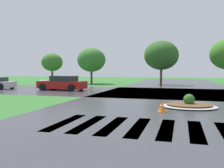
# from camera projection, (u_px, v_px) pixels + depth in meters

# --- Properties ---
(asphalt_roadway) EXTENTS (11.43, 80.00, 0.01)m
(asphalt_roadway) POSITION_uv_depth(u_px,v_px,m) (163.00, 107.00, 12.41)
(asphalt_roadway) COLOR #35353A
(asphalt_roadway) RESTS_ON ground
(asphalt_cross_road) EXTENTS (90.00, 10.28, 0.01)m
(asphalt_cross_road) POSITION_uv_depth(u_px,v_px,m) (170.00, 93.00, 20.33)
(asphalt_cross_road) COLOR #35353A
(asphalt_cross_road) RESTS_ON ground
(crosswalk_stripes) EXTENTS (6.75, 2.95, 0.01)m
(crosswalk_stripes) POSITION_uv_depth(u_px,v_px,m) (152.00, 128.00, 7.96)
(crosswalk_stripes) COLOR white
(crosswalk_stripes) RESTS_ON ground
(median_island) EXTENTS (2.76, 2.39, 0.68)m
(median_island) POSITION_uv_depth(u_px,v_px,m) (189.00, 105.00, 12.34)
(median_island) COLOR #9E9B93
(median_island) RESTS_ON ground
(car_dark_suv) EXTENTS (4.64, 2.31, 1.35)m
(car_dark_suv) POSITION_uv_depth(u_px,v_px,m) (62.00, 83.00, 22.83)
(car_dark_suv) COLOR maroon
(car_dark_suv) RESTS_ON ground
(drainage_pipe_stack) EXTENTS (3.43, 1.28, 0.86)m
(drainage_pipe_stack) POSITION_uv_depth(u_px,v_px,m) (56.00, 84.00, 25.04)
(drainage_pipe_stack) COLOR #9E9B93
(drainage_pipe_stack) RESTS_ON ground
(traffic_cone) EXTENTS (0.36, 0.36, 0.52)m
(traffic_cone) POSITION_uv_depth(u_px,v_px,m) (162.00, 106.00, 11.00)
(traffic_cone) COLOR orange
(traffic_cone) RESTS_ON ground
(background_treeline) EXTENTS (43.72, 6.32, 5.82)m
(background_treeline) POSITION_uv_depth(u_px,v_px,m) (202.00, 56.00, 30.38)
(background_treeline) COLOR #4C3823
(background_treeline) RESTS_ON ground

